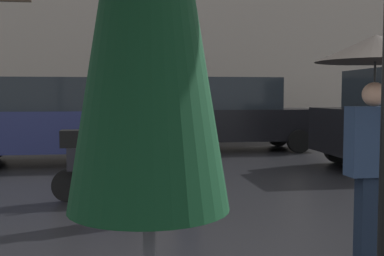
% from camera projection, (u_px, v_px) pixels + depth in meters
% --- Properties ---
extents(pedestrian_with_umbrella, '(1.05, 1.05, 2.03)m').
position_uv_depth(pedestrian_with_umbrella, '(375.00, 80.00, 4.17)').
color(pedestrian_with_umbrella, black).
rests_on(pedestrian_with_umbrella, ground).
extents(pedestrian_with_bag, '(0.53, 0.24, 1.73)m').
position_uv_depth(pedestrian_with_bag, '(189.00, 136.00, 5.96)').
color(pedestrian_with_bag, black).
rests_on(pedestrian_with_bag, ground).
extents(parked_scooter, '(1.40, 0.32, 1.23)m').
position_uv_depth(parked_scooter, '(99.00, 162.00, 6.67)').
color(parked_scooter, black).
rests_on(parked_scooter, ground).
extents(parked_car_left, '(4.31, 2.03, 1.86)m').
position_uv_depth(parked_car_left, '(45.00, 121.00, 10.25)').
color(parked_car_left, '#1E234C').
rests_on(parked_car_left, ground).
extents(parked_car_right, '(4.00, 1.83, 1.96)m').
position_uv_depth(parked_car_right, '(240.00, 115.00, 12.83)').
color(parked_car_right, black).
rests_on(parked_car_right, ground).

